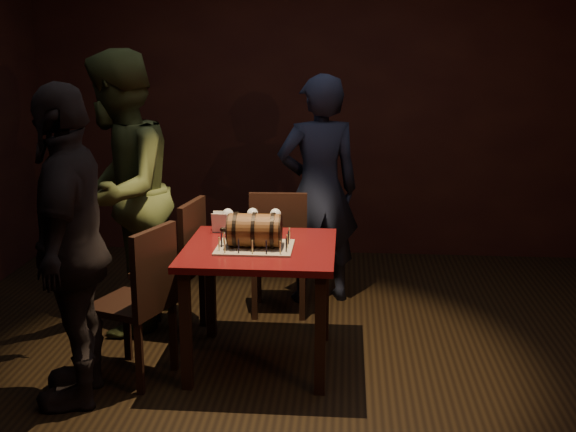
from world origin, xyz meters
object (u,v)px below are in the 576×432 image
(wine_glass_right, at_px, (276,215))
(person_left_front, at_px, (71,247))
(wine_glass_left, at_px, (228,215))
(person_left_rear, at_px, (120,193))
(barrel_cake, at_px, (255,230))
(wine_glass_mid, at_px, (253,215))
(pub_table, at_px, (260,264))
(pint_of_ale, at_px, (239,227))
(chair_left_rear, at_px, (179,260))
(person_back, at_px, (319,190))
(chair_back, at_px, (279,246))
(chair_left_front, at_px, (142,295))

(wine_glass_right, height_order, person_left_front, person_left_front)
(wine_glass_left, height_order, person_left_rear, person_left_rear)
(barrel_cake, relative_size, wine_glass_mid, 2.27)
(pub_table, distance_m, wine_glass_left, 0.44)
(pint_of_ale, relative_size, person_left_rear, 0.08)
(pub_table, bearing_deg, chair_left_rear, 146.01)
(chair_left_rear, bearing_deg, person_back, 40.05)
(pint_of_ale, relative_size, person_back, 0.09)
(chair_back, distance_m, person_left_rear, 1.17)
(wine_glass_left, distance_m, wine_glass_right, 0.30)
(wine_glass_right, relative_size, chair_left_rear, 0.17)
(wine_glass_mid, bearing_deg, person_left_rear, 168.27)
(chair_back, distance_m, person_left_front, 1.69)
(wine_glass_mid, height_order, wine_glass_right, same)
(person_back, bearing_deg, pub_table, 58.66)
(chair_back, relative_size, person_back, 0.54)
(pint_of_ale, bearing_deg, person_back, 65.32)
(wine_glass_left, bearing_deg, pint_of_ale, -52.71)
(barrel_cake, distance_m, person_back, 1.24)
(pub_table, bearing_deg, chair_back, 87.14)
(wine_glass_right, bearing_deg, chair_back, 92.90)
(barrel_cake, xyz_separation_m, wine_glass_left, (-0.21, 0.33, 0.01))
(pint_of_ale, xyz_separation_m, person_left_rear, (-0.86, 0.34, 0.13))
(pub_table, distance_m, chair_left_rear, 0.72)
(wine_glass_mid, height_order, chair_left_front, chair_left_front)
(person_back, height_order, person_left_front, person_left_front)
(wine_glass_left, xyz_separation_m, wine_glass_right, (0.30, 0.02, 0.00))
(chair_left_front, bearing_deg, wine_glass_left, 53.51)
(person_back, xyz_separation_m, person_left_front, (-1.26, -1.67, 0.02))
(chair_back, bearing_deg, chair_left_front, -122.99)
(wine_glass_mid, distance_m, person_back, 0.92)
(barrel_cake, bearing_deg, person_left_rear, 150.69)
(pub_table, height_order, chair_left_rear, chair_left_rear)
(chair_left_rear, relative_size, chair_left_front, 1.00)
(person_back, bearing_deg, pint_of_ale, 48.83)
(chair_back, bearing_deg, wine_glass_mid, -104.43)
(wine_glass_right, bearing_deg, chair_left_front, -140.86)
(pub_table, relative_size, barrel_cake, 2.47)
(person_back, xyz_separation_m, person_left_rear, (-1.31, -0.64, 0.09))
(wine_glass_mid, bearing_deg, pub_table, -75.04)
(person_back, height_order, person_left_rear, person_left_rear)
(pub_table, relative_size, chair_left_rear, 0.97)
(pint_of_ale, xyz_separation_m, person_back, (0.45, 0.98, 0.04))
(pub_table, relative_size, person_left_front, 0.51)
(chair_left_front, relative_size, person_back, 0.54)
(barrel_cake, xyz_separation_m, chair_back, (0.07, 0.84, -0.34))
(chair_back, relative_size, person_left_front, 0.53)
(pint_of_ale, bearing_deg, pub_table, -48.54)
(chair_back, bearing_deg, wine_glass_left, -118.75)
(pub_table, xyz_separation_m, chair_left_rear, (-0.59, 0.40, -0.12))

